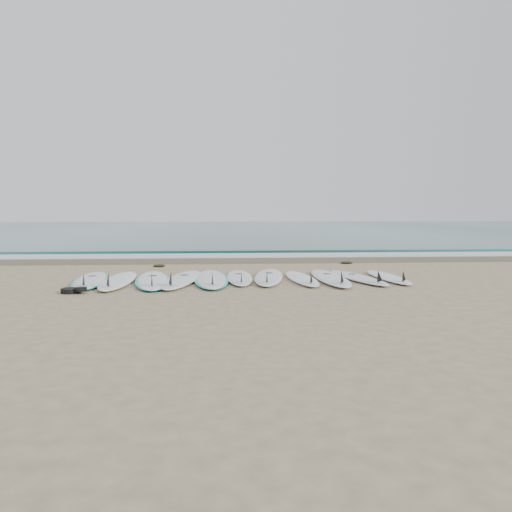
{
  "coord_description": "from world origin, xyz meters",
  "views": [
    {
      "loc": [
        -0.43,
        -9.94,
        1.37
      ],
      "look_at": [
        0.36,
        1.04,
        0.4
      ],
      "focal_mm": 35.0,
      "sensor_mm": 36.0,
      "label": 1
    }
  ],
  "objects": [
    {
      "name": "surfboard_2",
      "position": [
        -1.75,
        -0.16,
        0.05
      ],
      "size": [
        1.01,
        2.88,
        0.36
      ],
      "rotation": [
        0.0,
        0.0,
        0.12
      ],
      "color": "white",
      "rests_on": "ground"
    },
    {
      "name": "surfboard_3",
      "position": [
        -1.2,
        -0.17,
        0.06
      ],
      "size": [
        0.9,
        2.87,
        0.36
      ],
      "rotation": [
        0.0,
        0.0,
        -0.11
      ],
      "color": "white",
      "rests_on": "ground"
    },
    {
      "name": "wet_sand_band",
      "position": [
        0.0,
        4.1,
        0.01
      ],
      "size": [
        120.0,
        1.8,
        0.01
      ],
      "primitive_type": "cube",
      "color": "brown",
      "rests_on": "ground"
    },
    {
      "name": "wave_crest",
      "position": [
        0.0,
        7.0,
        0.05
      ],
      "size": [
        120.0,
        1.0,
        0.1
      ],
      "primitive_type": "cube",
      "color": "#1E585C",
      "rests_on": "ground"
    },
    {
      "name": "surfboard_9",
      "position": [
        2.37,
        -0.11,
        0.06
      ],
      "size": [
        0.94,
        2.54,
        0.32
      ],
      "rotation": [
        0.0,
        0.0,
        0.17
      ],
      "color": "silver",
      "rests_on": "ground"
    },
    {
      "name": "seaweed_near",
      "position": [
        -1.96,
        2.63,
        0.03
      ],
      "size": [
        0.32,
        0.25,
        0.06
      ],
      "primitive_type": "ellipsoid",
      "color": "black",
      "rests_on": "ground"
    },
    {
      "name": "foam_band",
      "position": [
        0.0,
        5.5,
        0.02
      ],
      "size": [
        120.0,
        1.4,
        0.04
      ],
      "primitive_type": "cube",
      "color": "silver",
      "rests_on": "ground"
    },
    {
      "name": "surfboard_4",
      "position": [
        -0.61,
        -0.06,
        0.05
      ],
      "size": [
        0.81,
        2.9,
        0.37
      ],
      "rotation": [
        0.0,
        0.0,
        0.04
      ],
      "color": "white",
      "rests_on": "ground"
    },
    {
      "name": "ocean",
      "position": [
        0.0,
        32.5,
        0.01
      ],
      "size": [
        120.0,
        55.0,
        0.03
      ],
      "primitive_type": "cube",
      "color": "#1E585C",
      "rests_on": "ground"
    },
    {
      "name": "seaweed_far",
      "position": [
        2.93,
        3.05,
        0.03
      ],
      "size": [
        0.33,
        0.25,
        0.06
      ],
      "primitive_type": "ellipsoid",
      "color": "black",
      "rests_on": "ground"
    },
    {
      "name": "surfboard_10",
      "position": [
        3.01,
        -0.05,
        0.05
      ],
      "size": [
        0.52,
        2.32,
        0.3
      ],
      "rotation": [
        0.0,
        0.0,
        0.02
      ],
      "color": "white",
      "rests_on": "ground"
    },
    {
      "name": "surfboard_8",
      "position": [
        1.78,
        -0.15,
        0.06
      ],
      "size": [
        0.6,
        2.77,
        0.35
      ],
      "rotation": [
        0.0,
        0.0,
        -0.01
      ],
      "color": "white",
      "rests_on": "ground"
    },
    {
      "name": "surfboard_0",
      "position": [
        -2.97,
        -0.06,
        0.05
      ],
      "size": [
        0.98,
        2.72,
        0.34
      ],
      "rotation": [
        0.0,
        0.0,
        0.13
      ],
      "color": "white",
      "rests_on": "ground"
    },
    {
      "name": "surfboard_5",
      "position": [
        -0.04,
        0.09,
        0.05
      ],
      "size": [
        0.52,
        2.48,
        0.32
      ],
      "rotation": [
        0.0,
        0.0,
        -0.0
      ],
      "color": "white",
      "rests_on": "ground"
    },
    {
      "name": "ground",
      "position": [
        0.0,
        0.0,
        0.0
      ],
      "size": [
        120.0,
        120.0,
        0.0
      ],
      "primitive_type": "plane",
      "color": "#9D8866"
    },
    {
      "name": "leash_coil",
      "position": [
        -2.93,
        -1.37,
        0.05
      ],
      "size": [
        0.46,
        0.36,
        0.11
      ],
      "color": "black",
      "rests_on": "ground"
    },
    {
      "name": "surfboard_1",
      "position": [
        -2.4,
        -0.23,
        0.06
      ],
      "size": [
        0.64,
        2.78,
        0.35
      ],
      "rotation": [
        0.0,
        0.0,
        0.03
      ],
      "color": "white",
      "rests_on": "ground"
    },
    {
      "name": "surfboard_7",
      "position": [
        1.2,
        -0.14,
        0.05
      ],
      "size": [
        0.59,
        2.4,
        0.3
      ],
      "rotation": [
        0.0,
        0.0,
        0.04
      ],
      "color": "white",
      "rests_on": "ground"
    },
    {
      "name": "surfboard_6",
      "position": [
        0.56,
        0.1,
        0.06
      ],
      "size": [
        0.93,
        2.81,
        0.35
      ],
      "rotation": [
        0.0,
        0.0,
        -0.13
      ],
      "color": "white",
      "rests_on": "ground"
    }
  ]
}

